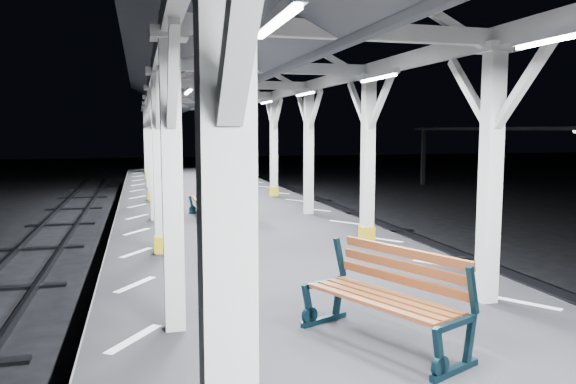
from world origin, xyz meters
name	(u,v)px	position (x,y,z in m)	size (l,w,h in m)	color
ground	(297,335)	(0.00, 0.00, 0.00)	(120.00, 120.00, 0.00)	black
platform	(297,305)	(0.00, 0.00, 0.50)	(6.00, 50.00, 1.00)	black
hazard_stripes_left	(135,285)	(-2.45, 0.00, 1.00)	(1.00, 48.00, 0.01)	silver
hazard_stripes_right	(438,264)	(2.45, 0.00, 1.00)	(1.00, 48.00, 0.01)	silver
track_right	(563,306)	(5.00, 0.00, 0.08)	(2.20, 60.00, 0.16)	#2D2D33
canopy	(298,41)	(0.00, -0.02, 4.56)	(5.40, 49.00, 4.65)	beige
bench_near	(389,294)	(0.15, -2.99, 1.53)	(1.36, 1.96, 1.00)	black
bench_mid	(208,198)	(-0.67, 6.00, 1.51)	(0.70, 1.77, 0.95)	black
bench_far	(236,206)	(-0.19, 4.65, 1.48)	(0.75, 1.70, 0.89)	black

